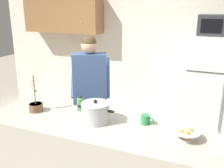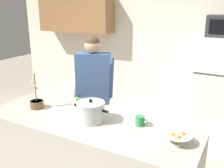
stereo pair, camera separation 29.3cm
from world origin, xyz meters
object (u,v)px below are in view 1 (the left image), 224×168
Objects in this scene: person_near_pot at (90,85)px; potted_orchid at (36,105)px; cooking_pot at (96,112)px; bottle_near_edge at (80,103)px; microwave at (217,25)px; coffee_mug at (146,119)px; bread_bowl at (186,134)px; refrigerator at (209,91)px.

potted_orchid is (-0.30, -0.71, -0.06)m from person_near_pot.
potted_orchid is (-0.72, -0.01, -0.04)m from cooking_pot.
person_near_pot is 0.82m from cooking_pot.
bottle_near_edge is 0.49m from potted_orchid.
microwave is 1.90m from person_near_pot.
person_near_pot is at bearing 105.42° from bottle_near_edge.
person_near_pot reaches higher than cooking_pot.
person_near_pot is at bearing 147.85° from coffee_mug.
person_near_pot reaches higher than bread_bowl.
bread_bowl is 1.59m from potted_orchid.
person_near_pot reaches higher than bottle_near_edge.
person_near_pot reaches higher than refrigerator.
microwave is 1.22× the size of cooking_pot.
microwave is 3.66× the size of coffee_mug.
coffee_mug is (-0.51, -1.65, 0.15)m from refrigerator.
person_near_pot reaches higher than potted_orchid.
person_near_pot is 1.48m from bread_bowl.
potted_orchid is at bearing 179.49° from bread_bowl.
bottle_near_edge is at bearing -128.46° from refrigerator.
bread_bowl is at bearing -93.57° from microwave.
cooking_pot is (0.42, -0.70, -0.03)m from person_near_pot.
coffee_mug is 0.54× the size of bread_bowl.
bread_bowl is 0.60× the size of potted_orchid.
potted_orchid is at bearing -133.46° from refrigerator.
microwave is at bearing 46.19° from potted_orchid.
bottle_near_edge is 0.41× the size of potted_orchid.
cooking_pot is at bearing -118.82° from refrigerator.
bottle_near_edge is at bearing 169.21° from bread_bowl.
refrigerator is at bearing 61.18° from cooking_pot.
potted_orchid reaches higher than coffee_mug.
refrigerator is 2.48m from potted_orchid.
cooking_pot is 1.63× the size of bread_bowl.
microwave is 1.19× the size of potted_orchid.
bread_bowl is at bearing -22.40° from coffee_mug.
coffee_mug is at bearing -32.15° from person_near_pot.
bottle_near_edge is (-0.28, 0.20, -0.02)m from cooking_pot.
person_near_pot is (-1.40, -1.06, -0.72)m from microwave.
microwave is 0.29× the size of person_near_pot.
person_near_pot reaches higher than coffee_mug.
refrigerator reaches higher than potted_orchid.
bottle_near_edge reaches higher than coffee_mug.
refrigerator is 3.39× the size of microwave.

